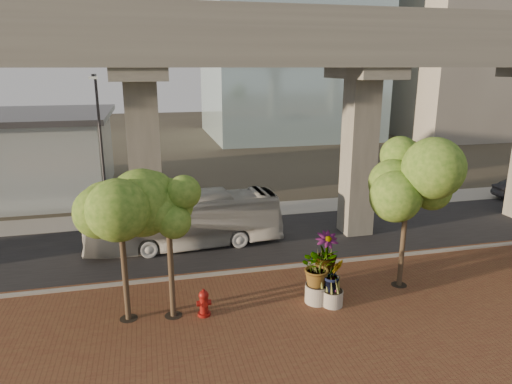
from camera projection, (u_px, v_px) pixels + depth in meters
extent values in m
plane|color=#373128|center=(267.00, 254.00, 24.29)|extent=(160.00, 160.00, 0.00)
cube|color=brown|center=(322.00, 337.00, 16.78)|extent=(70.00, 13.00, 0.06)
cube|color=black|center=(258.00, 240.00, 26.16)|extent=(90.00, 8.00, 0.04)
cube|color=#A09D95|center=(277.00, 268.00, 22.39)|extent=(70.00, 0.25, 0.16)
cube|color=#A09D95|center=(239.00, 211.00, 31.31)|extent=(90.00, 3.00, 0.06)
cube|color=gray|center=(266.00, 48.00, 21.87)|extent=(72.00, 2.40, 1.80)
cube|color=gray|center=(251.00, 50.00, 24.87)|extent=(72.00, 2.40, 1.80)
cube|color=gray|center=(272.00, 14.00, 20.46)|extent=(72.00, 0.12, 1.00)
cube|color=gray|center=(246.00, 25.00, 25.53)|extent=(72.00, 0.12, 1.00)
cube|color=#9D998D|center=(465.00, 49.00, 63.40)|extent=(18.00, 16.00, 24.00)
imported|color=silver|center=(185.00, 221.00, 24.92)|extent=(10.72, 2.99, 2.96)
cylinder|color=maroon|center=(204.00, 314.00, 18.19)|extent=(0.51, 0.51, 0.11)
cylinder|color=maroon|center=(204.00, 305.00, 18.08)|extent=(0.34, 0.34, 0.83)
sphere|color=maroon|center=(204.00, 295.00, 17.97)|extent=(0.40, 0.40, 0.40)
cylinder|color=maroon|center=(203.00, 291.00, 17.92)|extent=(0.11, 0.11, 0.14)
cylinder|color=maroon|center=(204.00, 303.00, 18.06)|extent=(0.57, 0.23, 0.23)
cylinder|color=#A8A598|center=(317.00, 293.00, 19.15)|extent=(1.01, 1.01, 0.79)
imported|color=#346019|center=(318.00, 266.00, 18.82)|extent=(2.25, 2.25, 1.69)
cylinder|color=gray|center=(325.00, 280.00, 20.33)|extent=(1.01, 1.01, 0.78)
imported|color=#346019|center=(326.00, 253.00, 19.98)|extent=(2.46, 2.46, 1.84)
cylinder|color=gray|center=(333.00, 298.00, 18.88)|extent=(0.86, 0.86, 0.67)
imported|color=#346019|center=(334.00, 275.00, 18.60)|extent=(1.91, 1.91, 1.43)
cylinder|color=#4C3A2B|center=(125.00, 277.00, 17.48)|extent=(0.22, 0.22, 3.57)
cylinder|color=black|center=(129.00, 318.00, 17.96)|extent=(0.70, 0.70, 0.01)
cylinder|color=#4C3A2B|center=(171.00, 274.00, 17.69)|extent=(0.22, 0.22, 3.65)
cylinder|color=black|center=(174.00, 315.00, 18.18)|extent=(0.70, 0.70, 0.01)
cylinder|color=#4C3A2B|center=(403.00, 246.00, 20.22)|extent=(0.22, 0.22, 3.83)
cylinder|color=black|center=(399.00, 285.00, 20.73)|extent=(0.70, 0.70, 0.01)
cylinder|color=#333338|center=(102.00, 153.00, 27.40)|extent=(0.16, 0.16, 9.12)
cube|color=#333338|center=(94.00, 75.00, 25.65)|extent=(0.17, 1.14, 0.17)
cube|color=silver|center=(93.00, 78.00, 25.15)|extent=(0.46, 0.23, 0.14)
cylinder|color=#2B2B30|center=(347.00, 154.00, 29.90)|extent=(0.14, 0.14, 8.18)
cube|color=#2B2B30|center=(354.00, 90.00, 28.34)|extent=(0.15, 1.02, 0.15)
cube|color=silver|center=(358.00, 92.00, 27.88)|extent=(0.41, 0.20, 0.12)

